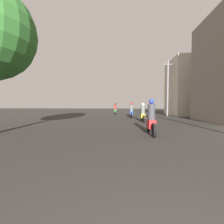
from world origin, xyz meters
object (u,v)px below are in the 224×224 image
Objects in this scene: motorcycle_yellow at (143,114)px; motorcycle_blue at (131,112)px; building_right_far at (192,88)px; utility_pole_far at (168,87)px; motorcycle_red at (151,120)px; motorcycle_orange at (131,111)px; motorcycle_green at (115,110)px.

motorcycle_yellow is 0.98× the size of motorcycle_blue.
utility_pole_far is at bearing -159.02° from building_right_far.
motorcycle_red reaches higher than motorcycle_yellow.
motorcycle_red is at bearing -90.33° from motorcycle_yellow.
motorcycle_blue is 9.77m from building_right_far.
utility_pole_far is (3.91, 6.75, 2.98)m from motorcycle_yellow.
motorcycle_blue is at bearing -150.71° from building_right_far.
motorcycle_blue is at bearing -95.29° from motorcycle_orange.
motorcycle_yellow is at bearing -120.05° from utility_pole_far.
building_right_far is (7.96, 1.99, 3.00)m from motorcycle_orange.
utility_pole_far reaches higher than motorcycle_blue.
building_right_far is (10.11, -1.62, 2.98)m from motorcycle_green.
building_right_far is at bearing 26.84° from motorcycle_blue.
motorcycle_green is 0.28× the size of building_right_far.
motorcycle_orange is 4.20m from motorcycle_green.
motorcycle_red is 8.94m from motorcycle_blue.
building_right_far is (7.39, 8.09, 3.01)m from motorcycle_yellow.
motorcycle_red is 13.20m from utility_pole_far.
motorcycle_blue is 6.36m from utility_pole_far.
building_right_far reaches higher than motorcycle_yellow.
motorcycle_blue is 0.99× the size of motorcycle_green.
motorcycle_red reaches higher than motorcycle_green.
motorcycle_blue reaches higher than motorcycle_green.
building_right_far reaches higher than motorcycle_blue.
motorcycle_yellow is 0.98× the size of motorcycle_green.
motorcycle_orange is at bearing -171.71° from utility_pole_far.
motorcycle_red is 11.50m from motorcycle_orange.
motorcycle_yellow is 0.28× the size of building_right_far.
motorcycle_green is at bearing 155.98° from utility_pole_far.
motorcycle_red is 0.27× the size of utility_pole_far.
utility_pole_far is at bearing 65.81° from motorcycle_red.
utility_pole_far is at bearing 6.39° from motorcycle_orange.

